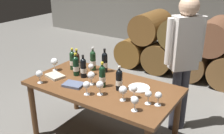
% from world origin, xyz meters
% --- Properties ---
extents(barrel_stack, '(2.49, 0.90, 1.15)m').
position_xyz_m(barrel_stack, '(-0.00, 2.60, 0.53)').
color(barrel_stack, brown).
rests_on(barrel_stack, ground_plane).
extents(dining_table, '(1.70, 0.90, 0.76)m').
position_xyz_m(dining_table, '(0.00, 0.00, 0.67)').
color(dining_table, brown).
rests_on(dining_table, ground_plane).
extents(wine_bottle_0, '(0.07, 0.07, 0.31)m').
position_xyz_m(wine_bottle_0, '(-0.19, 0.33, 0.89)').
color(wine_bottle_0, black).
rests_on(wine_bottle_0, dining_table).
extents(wine_bottle_1, '(0.07, 0.07, 0.29)m').
position_xyz_m(wine_bottle_1, '(-0.59, 0.17, 0.88)').
color(wine_bottle_1, '#19381E').
rests_on(wine_bottle_1, dining_table).
extents(wine_bottle_2, '(0.07, 0.07, 0.31)m').
position_xyz_m(wine_bottle_2, '(-0.35, 0.29, 0.89)').
color(wine_bottle_2, '#19381E').
rests_on(wine_bottle_2, dining_table).
extents(wine_bottle_3, '(0.07, 0.07, 0.29)m').
position_xyz_m(wine_bottle_3, '(-0.42, 0.05, 0.88)').
color(wine_bottle_3, black).
rests_on(wine_bottle_3, dining_table).
extents(wine_bottle_4, '(0.07, 0.07, 0.31)m').
position_xyz_m(wine_bottle_4, '(-0.48, 0.13, 0.89)').
color(wine_bottle_4, black).
rests_on(wine_bottle_4, dining_table).
extents(wine_bottle_5, '(0.07, 0.07, 0.28)m').
position_xyz_m(wine_bottle_5, '(0.22, -0.00, 0.88)').
color(wine_bottle_5, black).
rests_on(wine_bottle_5, dining_table).
extents(wine_bottle_6, '(0.07, 0.07, 0.28)m').
position_xyz_m(wine_bottle_6, '(-0.31, 0.05, 0.88)').
color(wine_bottle_6, black).
rests_on(wine_bottle_6, dining_table).
extents(wine_bottle_7, '(0.07, 0.07, 0.29)m').
position_xyz_m(wine_bottle_7, '(0.03, -0.04, 0.89)').
color(wine_bottle_7, black).
rests_on(wine_bottle_7, dining_table).
extents(wine_glass_0, '(0.07, 0.07, 0.14)m').
position_xyz_m(wine_glass_0, '(0.62, -0.10, 0.86)').
color(wine_glass_0, white).
rests_on(wine_glass_0, dining_table).
extents(wine_glass_1, '(0.08, 0.08, 0.16)m').
position_xyz_m(wine_glass_1, '(-0.11, -0.06, 0.87)').
color(wine_glass_1, white).
rests_on(wine_glass_1, dining_table).
extents(wine_glass_2, '(0.08, 0.08, 0.15)m').
position_xyz_m(wine_glass_2, '(-0.63, -0.35, 0.87)').
color(wine_glass_2, white).
rests_on(wine_glass_2, dining_table).
extents(wine_glass_3, '(0.08, 0.08, 0.15)m').
position_xyz_m(wine_glass_3, '(0.00, -0.28, 0.87)').
color(wine_glass_3, white).
rests_on(wine_glass_3, dining_table).
extents(wine_glass_4, '(0.08, 0.08, 0.15)m').
position_xyz_m(wine_glass_4, '(0.12, -0.21, 0.87)').
color(wine_glass_4, white).
rests_on(wine_glass_4, dining_table).
extents(wine_glass_5, '(0.09, 0.09, 0.17)m').
position_xyz_m(wine_glass_5, '(-0.76, 0.01, 0.88)').
color(wine_glass_5, white).
rests_on(wine_glass_5, dining_table).
extents(wine_glass_6, '(0.08, 0.08, 0.15)m').
position_xyz_m(wine_glass_6, '(0.57, -0.29, 0.87)').
color(wine_glass_6, white).
rests_on(wine_glass_6, dining_table).
extents(wine_glass_7, '(0.07, 0.07, 0.14)m').
position_xyz_m(wine_glass_7, '(-0.28, 0.16, 0.86)').
color(wine_glass_7, white).
rests_on(wine_glass_7, dining_table).
extents(wine_glass_8, '(0.09, 0.09, 0.16)m').
position_xyz_m(wine_glass_8, '(0.38, -0.18, 0.87)').
color(wine_glass_8, white).
rests_on(wine_glass_8, dining_table).
extents(wine_glass_9, '(0.07, 0.07, 0.15)m').
position_xyz_m(wine_glass_9, '(0.45, -0.08, 0.86)').
color(wine_glass_9, white).
rests_on(wine_glass_9, dining_table).
extents(wine_glass_10, '(0.07, 0.07, 0.14)m').
position_xyz_m(wine_glass_10, '(0.71, -0.07, 0.86)').
color(wine_glass_10, white).
rests_on(wine_glass_10, dining_table).
extents(tasting_notebook, '(0.25, 0.20, 0.03)m').
position_xyz_m(tasting_notebook, '(-0.26, -0.20, 0.77)').
color(tasting_notebook, '#4C5670').
rests_on(tasting_notebook, dining_table).
extents(leather_ledger, '(0.25, 0.20, 0.03)m').
position_xyz_m(leather_ledger, '(-0.61, -0.14, 0.77)').
color(leather_ledger, '#B2A893').
rests_on(leather_ledger, dining_table).
extents(serving_plate, '(0.24, 0.24, 0.01)m').
position_xyz_m(serving_plate, '(0.39, 0.15, 0.77)').
color(serving_plate, white).
rests_on(serving_plate, dining_table).
extents(sommelier_presenting, '(0.35, 0.39, 1.72)m').
position_xyz_m(sommelier_presenting, '(0.66, 0.75, 1.04)').
color(sommelier_presenting, '#383842').
rests_on(sommelier_presenting, ground_plane).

